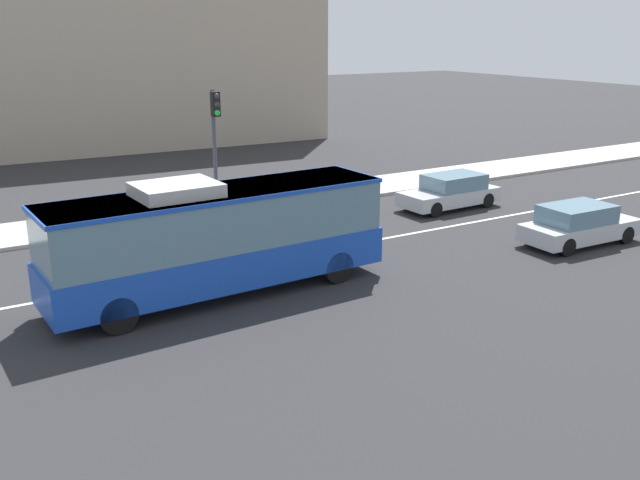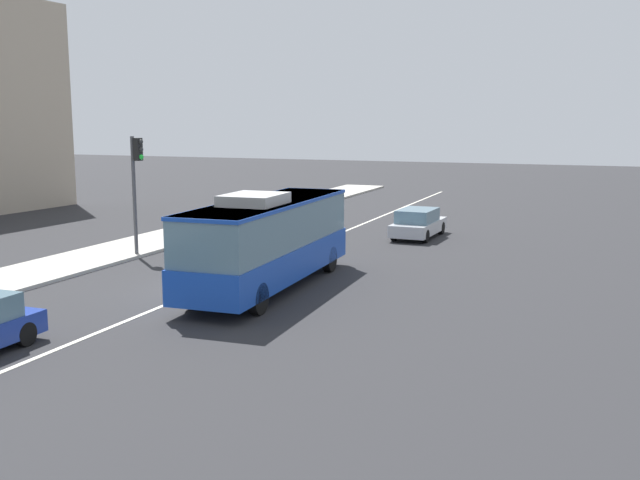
% 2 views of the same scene
% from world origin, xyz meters
% --- Properties ---
extents(ground_plane, '(160.00, 160.00, 0.00)m').
position_xyz_m(ground_plane, '(0.00, 0.00, 0.00)').
color(ground_plane, '#28282B').
extents(sidewalk_kerb, '(80.00, 3.46, 0.14)m').
position_xyz_m(sidewalk_kerb, '(0.00, 7.32, 0.07)').
color(sidewalk_kerb, '#B2ADA3').
rests_on(sidewalk_kerb, ground_plane).
extents(lane_centre_line, '(76.00, 0.16, 0.01)m').
position_xyz_m(lane_centre_line, '(0.00, 0.00, 0.01)').
color(lane_centre_line, silver).
rests_on(lane_centre_line, ground_plane).
extents(transit_bus, '(10.09, 2.91, 3.46)m').
position_xyz_m(transit_bus, '(0.96, -2.05, 1.81)').
color(transit_bus, '#1947B7').
rests_on(transit_bus, ground_plane).
extents(sedan_silver, '(4.56, 1.95, 1.46)m').
position_xyz_m(sedan_silver, '(13.99, -4.11, 0.72)').
color(sedan_silver, '#B7BABF').
rests_on(sedan_silver, ground_plane).
extents(sedan_silver_ahead, '(4.56, 1.96, 1.46)m').
position_xyz_m(sedan_silver_ahead, '(13.57, 2.31, 0.72)').
color(sedan_silver_ahead, '#B7BABF').
rests_on(sedan_silver_ahead, ground_plane).
extents(traffic_light_mid_block, '(0.32, 0.62, 5.20)m').
position_xyz_m(traffic_light_mid_block, '(4.27, 5.79, 3.56)').
color(traffic_light_mid_block, '#47474C').
rests_on(traffic_light_mid_block, ground_plane).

